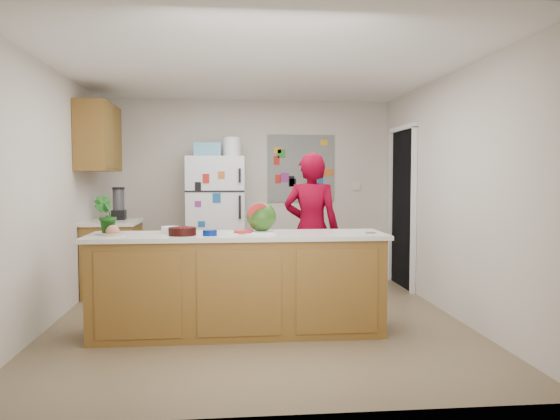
{
  "coord_description": "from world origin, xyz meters",
  "views": [
    {
      "loc": [
        -0.31,
        -5.43,
        1.44
      ],
      "look_at": [
        0.25,
        0.2,
        1.09
      ],
      "focal_mm": 35.0,
      "sensor_mm": 36.0,
      "label": 1
    }
  ],
  "objects": [
    {
      "name": "plate",
      "position": [
        -1.31,
        -0.52,
        0.93
      ],
      "size": [
        0.25,
        0.25,
        0.02
      ],
      "primitive_type": "cylinder",
      "rotation": [
        0.0,
        0.0,
        0.13
      ],
      "color": "beige",
      "rests_on": "peninsula_top"
    },
    {
      "name": "wall_left",
      "position": [
        -2.01,
        0.0,
        1.25
      ],
      "size": [
        0.02,
        4.5,
        2.5
      ],
      "primitive_type": "cube",
      "color": "beige",
      "rests_on": "ground"
    },
    {
      "name": "peninsula_top",
      "position": [
        -0.2,
        -0.5,
        0.9
      ],
      "size": [
        2.68,
        0.7,
        0.04
      ],
      "primitive_type": "cube",
      "color": "silver",
      "rests_on": "peninsula_base"
    },
    {
      "name": "cobalt_bowl",
      "position": [
        -0.45,
        -0.64,
        0.95
      ],
      "size": [
        0.16,
        0.16,
        0.05
      ],
      "primitive_type": "cylinder",
      "rotation": [
        0.0,
        0.0,
        -0.34
      ],
      "color": "#011664",
      "rests_on": "peninsula_top"
    },
    {
      "name": "watermelon_slice",
      "position": [
        -0.15,
        -0.52,
        0.94
      ],
      "size": [
        0.18,
        0.18,
        0.02
      ],
      "primitive_type": "cylinder",
      "color": "red",
      "rests_on": "cutting_board"
    },
    {
      "name": "side_counter_top",
      "position": [
        -1.69,
        1.35,
        0.88
      ],
      "size": [
        0.64,
        0.84,
        0.04
      ],
      "primitive_type": "cube",
      "color": "silver",
      "rests_on": "side_counter_base"
    },
    {
      "name": "blender_appliance",
      "position": [
        -1.64,
        1.5,
        1.09
      ],
      "size": [
        0.14,
        0.14,
        0.38
      ],
      "primitive_type": "cylinder",
      "color": "black",
      "rests_on": "side_counter_top"
    },
    {
      "name": "potted_plant",
      "position": [
        -1.38,
        -0.45,
        1.09
      ],
      "size": [
        0.2,
        0.17,
        0.35
      ],
      "primitive_type": "imported",
      "rotation": [
        0.0,
        0.0,
        3.07
      ],
      "color": "#0E3E0B",
      "rests_on": "peninsula_top"
    },
    {
      "name": "keys",
      "position": [
        1.0,
        -0.6,
        0.93
      ],
      "size": [
        0.09,
        0.04,
        0.01
      ],
      "primitive_type": "cube",
      "rotation": [
        0.0,
        0.0,
        -0.04
      ],
      "color": "gray",
      "rests_on": "peninsula_top"
    },
    {
      "name": "paper_towel",
      "position": [
        0.02,
        -0.55,
        0.93
      ],
      "size": [
        0.21,
        0.19,
        0.02
      ],
      "primitive_type": "cube",
      "rotation": [
        0.0,
        0.0,
        -0.22
      ],
      "color": "silver",
      "rests_on": "peninsula_top"
    },
    {
      "name": "photo_collage",
      "position": [
        0.75,
        2.24,
        1.55
      ],
      "size": [
        0.95,
        0.01,
        0.95
      ],
      "primitive_type": "cube",
      "color": "slate",
      "rests_on": "wall_back"
    },
    {
      "name": "ceiling",
      "position": [
        0.0,
        0.0,
        2.51
      ],
      "size": [
        4.0,
        4.5,
        0.02
      ],
      "primitive_type": "cube",
      "color": "white",
      "rests_on": "wall_back"
    },
    {
      "name": "side_counter_base",
      "position": [
        -1.69,
        1.35,
        0.43
      ],
      "size": [
        0.6,
        0.8,
        0.86
      ],
      "primitive_type": "cube",
      "color": "brown",
      "rests_on": "floor"
    },
    {
      "name": "cherry_bowl",
      "position": [
        -0.69,
        -0.6,
        0.96
      ],
      "size": [
        0.28,
        0.28,
        0.07
      ],
      "primitive_type": "cylinder",
      "rotation": [
        0.0,
        0.0,
        0.17
      ],
      "color": "black",
      "rests_on": "peninsula_top"
    },
    {
      "name": "wall_back",
      "position": [
        0.0,
        2.26,
        1.25
      ],
      "size": [
        4.0,
        0.02,
        2.5
      ],
      "primitive_type": "cube",
      "color": "beige",
      "rests_on": "ground"
    },
    {
      "name": "person",
      "position": [
        0.63,
        0.54,
        0.85
      ],
      "size": [
        0.71,
        0.57,
        1.7
      ],
      "primitive_type": "imported",
      "rotation": [
        0.0,
        0.0,
        2.85
      ],
      "color": "#650013",
      "rests_on": "floor"
    },
    {
      "name": "cutting_board",
      "position": [
        -0.05,
        -0.47,
        0.93
      ],
      "size": [
        0.47,
        0.39,
        0.01
      ],
      "primitive_type": "cube",
      "rotation": [
        0.0,
        0.0,
        -0.21
      ],
      "color": "white",
      "rests_on": "peninsula_top"
    },
    {
      "name": "peninsula_base",
      "position": [
        -0.2,
        -0.5,
        0.44
      ],
      "size": [
        2.6,
        0.62,
        0.88
      ],
      "primitive_type": "cube",
      "color": "brown",
      "rests_on": "floor"
    },
    {
      "name": "doorway",
      "position": [
        1.99,
        1.45,
        1.02
      ],
      "size": [
        0.03,
        0.85,
        2.04
      ],
      "primitive_type": "cube",
      "color": "black",
      "rests_on": "ground"
    },
    {
      "name": "upper_cabinets",
      "position": [
        -1.82,
        1.3,
        1.9
      ],
      "size": [
        0.35,
        1.0,
        0.8
      ],
      "primitive_type": "cube",
      "color": "brown",
      "rests_on": "wall_left"
    },
    {
      "name": "floor",
      "position": [
        0.0,
        0.0,
        -0.01
      ],
      "size": [
        4.0,
        4.5,
        0.02
      ],
      "primitive_type": "cube",
      "color": "brown",
      "rests_on": "ground"
    },
    {
      "name": "wall_right",
      "position": [
        2.01,
        0.0,
        1.25
      ],
      "size": [
        0.02,
        4.5,
        2.5
      ],
      "primitive_type": "cube",
      "color": "beige",
      "rests_on": "ground"
    },
    {
      "name": "refrigerator",
      "position": [
        -0.45,
        1.88,
        0.85
      ],
      "size": [
        0.75,
        0.7,
        1.7
      ],
      "primitive_type": "cube",
      "color": "silver",
      "rests_on": "floor"
    },
    {
      "name": "white_bowl",
      "position": [
        -0.81,
        -0.4,
        0.95
      ],
      "size": [
        0.2,
        0.2,
        0.06
      ],
      "primitive_type": "cylinder",
      "rotation": [
        0.0,
        0.0,
        -0.19
      ],
      "color": "white",
      "rests_on": "peninsula_top"
    },
    {
      "name": "watermelon",
      "position": [
        0.01,
        -0.45,
        1.07
      ],
      "size": [
        0.27,
        0.27,
        0.27
      ],
      "primitive_type": "sphere",
      "color": "#244E16",
      "rests_on": "cutting_board"
    },
    {
      "name": "fridge_top_bin",
      "position": [
        -0.55,
        1.88,
        1.79
      ],
      "size": [
        0.35,
        0.28,
        0.18
      ],
      "primitive_type": "cube",
      "color": "#5999B2",
      "rests_on": "refrigerator"
    }
  ]
}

